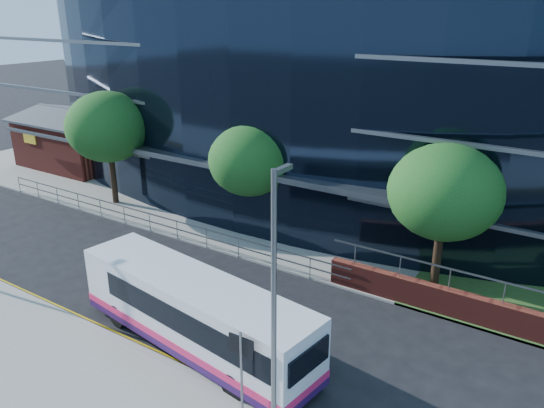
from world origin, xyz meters
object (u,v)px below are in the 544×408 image
Objects in this scene: tree_far_b at (250,161)px; tree_far_c at (445,192)px; brick_pavilion at (79,141)px; city_bus at (196,313)px; streetlight_east at (274,312)px; tree_far_a at (108,127)px; street_sign at (241,356)px.

tree_far_b is 0.93× the size of tree_far_c.
tree_far_c reaches higher than brick_pavilion.
tree_far_c is at bearing -2.86° from tree_far_b.
brick_pavilion is at bearing 157.83° from city_bus.
streetlight_east reaches higher than tree_far_c.
streetlight_east is at bearing -52.37° from tree_far_b.
tree_far_b is (10.00, 0.50, -0.65)m from tree_far_a.
streetlight_east is 6.22m from city_bus.
tree_far_c is at bearing -8.82° from brick_pavilion.
street_sign reaches higher than city_bus.
street_sign is 3.92m from city_bus.
tree_far_a is 0.68× the size of city_bus.
brick_pavilion is at bearing 153.45° from tree_far_a.
brick_pavilion is at bearing 171.18° from tree_far_c.
tree_far_c is at bearing 0.00° from tree_far_a.
street_sign is 0.46× the size of tree_far_b.
brick_pavilion is 1.08× the size of streetlight_east.
brick_pavilion is at bearing 150.76° from streetlight_east.
tree_far_b is 0.59× the size of city_bus.
tree_far_a is 22.05m from streetlight_east.
tree_far_c is 0.63× the size of city_bus.
street_sign is 0.27× the size of city_bus.
brick_pavilion is 30.49m from street_sign.
brick_pavilion is at bearing 150.35° from street_sign.
tree_far_a is at bearing 180.00° from tree_far_c.
tree_far_c is 10.95m from city_bus.
tree_far_a is at bearing 149.54° from streetlight_east.
street_sign is at bearing -55.92° from tree_far_b.
tree_far_a reaches higher than tree_far_b.
tree_far_c reaches higher than street_sign.
street_sign is 0.35× the size of streetlight_east.
street_sign is at bearing 158.64° from streetlight_east.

